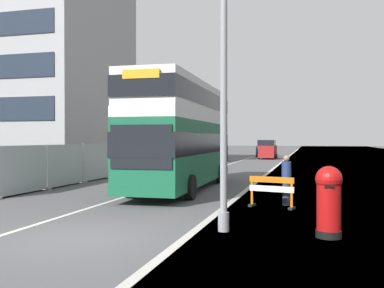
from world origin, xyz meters
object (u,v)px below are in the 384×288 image
(double_decker_bus, at_px, (183,133))
(car_receding_far, at_px, (268,150))
(car_receding_mid, at_px, (216,152))
(roadworks_barrier, at_px, (271,189))
(lamppost_foreground, at_px, (224,81))
(pedestrian_at_kerb, at_px, (286,180))
(red_pillar_postbox, at_px, (329,198))
(car_oncoming_near, at_px, (197,155))
(car_far_side, at_px, (265,149))

(double_decker_bus, height_order, car_receding_far, double_decker_bus)
(double_decker_bus, height_order, car_receding_mid, double_decker_bus)
(roadworks_barrier, relative_size, car_receding_mid, 0.36)
(lamppost_foreground, distance_m, roadworks_barrier, 5.42)
(car_receding_mid, distance_m, pedestrian_at_kerb, 29.89)
(red_pillar_postbox, height_order, car_oncoming_near, car_oncoming_near)
(pedestrian_at_kerb, bearing_deg, car_receding_far, 96.43)
(red_pillar_postbox, distance_m, car_oncoming_near, 26.81)
(car_oncoming_near, xyz_separation_m, car_receding_far, (4.42, 16.76, 0.04))
(double_decker_bus, height_order, red_pillar_postbox, double_decker_bus)
(lamppost_foreground, distance_m, car_oncoming_near, 26.10)
(roadworks_barrier, distance_m, car_receding_far, 37.60)
(lamppost_foreground, relative_size, car_far_side, 1.98)
(double_decker_bus, xyz_separation_m, car_oncoming_near, (-3.51, 16.07, -1.62))
(car_oncoming_near, bearing_deg, red_pillar_postbox, -68.49)
(car_receding_mid, bearing_deg, red_pillar_postbox, -73.40)
(car_receding_far, xyz_separation_m, pedestrian_at_kerb, (4.13, -36.69, -0.15))
(double_decker_bus, distance_m, pedestrian_at_kerb, 6.59)
(roadworks_barrier, relative_size, car_far_side, 0.39)
(roadworks_barrier, bearing_deg, pedestrian_at_kerb, 57.36)
(roadworks_barrier, bearing_deg, car_receding_far, 95.59)
(double_decker_bus, height_order, car_oncoming_near, double_decker_bus)
(red_pillar_postbox, relative_size, car_far_side, 0.42)
(car_receding_mid, height_order, car_receding_far, car_receding_mid)
(car_far_side, bearing_deg, red_pillar_postbox, -82.38)
(lamppost_foreground, bearing_deg, car_far_side, 94.59)
(red_pillar_postbox, relative_size, car_receding_mid, 0.39)
(car_receding_mid, bearing_deg, car_receding_far, 60.38)
(pedestrian_at_kerb, bearing_deg, double_decker_bus, 142.57)
(double_decker_bus, relative_size, car_receding_far, 2.54)
(double_decker_bus, bearing_deg, red_pillar_postbox, -54.54)
(car_far_side, bearing_deg, lamppost_foreground, -85.41)
(car_oncoming_near, bearing_deg, double_decker_bus, -77.68)
(roadworks_barrier, bearing_deg, car_far_side, 96.13)
(car_receding_mid, height_order, pedestrian_at_kerb, car_receding_mid)
(double_decker_bus, bearing_deg, car_oncoming_near, 102.32)
(car_far_side, bearing_deg, car_receding_mid, -103.15)
(car_oncoming_near, distance_m, pedestrian_at_kerb, 21.69)
(roadworks_barrier, distance_m, car_oncoming_near, 22.19)
(lamppost_foreground, distance_m, pedestrian_at_kerb, 5.97)
(double_decker_bus, relative_size, roadworks_barrier, 7.09)
(car_receding_far, bearing_deg, roadworks_barrier, -84.41)
(double_decker_bus, distance_m, car_receding_far, 32.87)
(roadworks_barrier, xyz_separation_m, pedestrian_at_kerb, (0.47, 0.73, 0.25))
(red_pillar_postbox, distance_m, pedestrian_at_kerb, 5.18)
(double_decker_bus, bearing_deg, lamppost_foreground, -67.21)
(roadworks_barrier, relative_size, pedestrian_at_kerb, 0.91)
(car_oncoming_near, bearing_deg, lamppost_foreground, -73.82)
(roadworks_barrier, bearing_deg, lamppost_foreground, -101.38)
(double_decker_bus, bearing_deg, car_receding_mid, 98.50)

